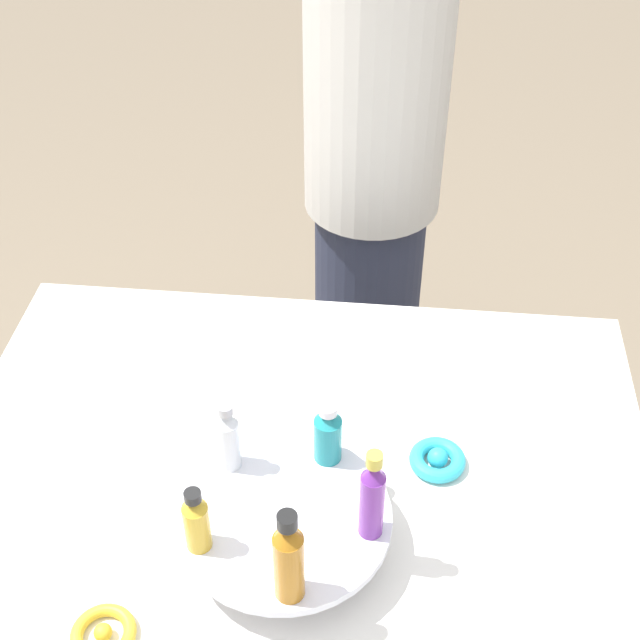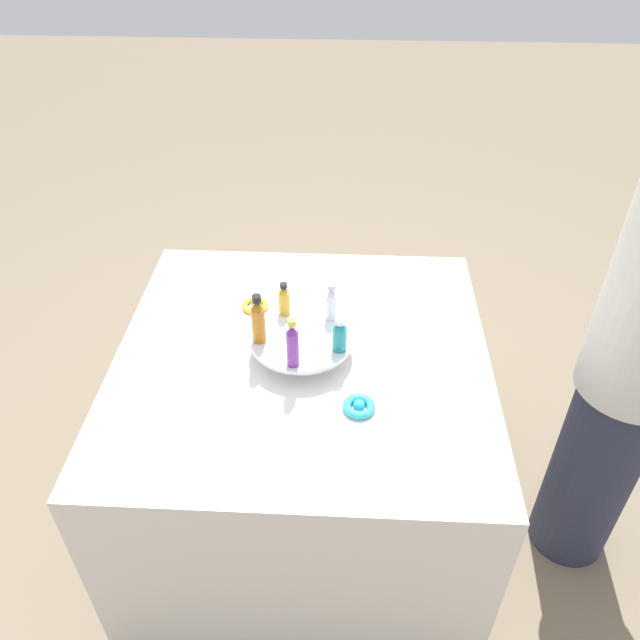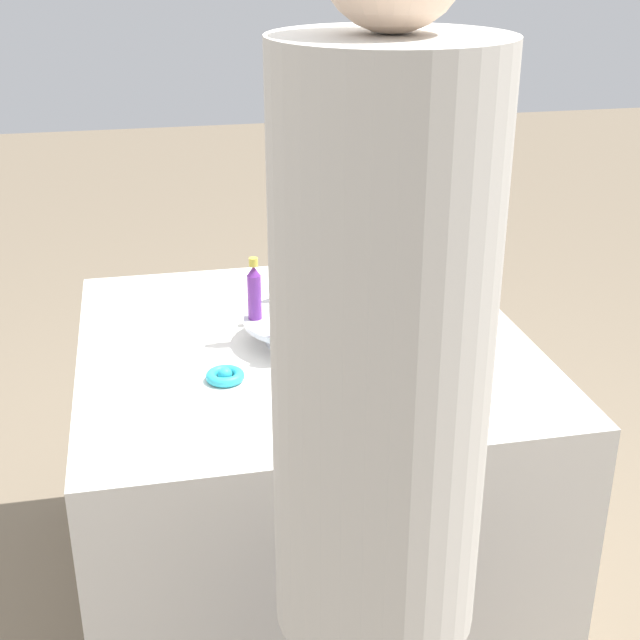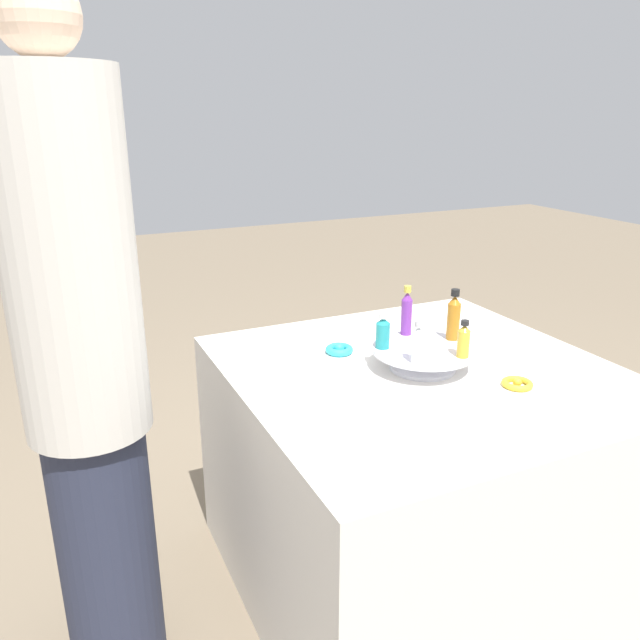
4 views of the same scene
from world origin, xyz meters
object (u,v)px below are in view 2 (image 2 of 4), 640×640
(bottle_purple, at_px, (293,344))
(ribbon_bow_gold, at_px, (255,305))
(bottle_clear, at_px, (332,303))
(bottle_amber, at_px, (258,320))
(bottle_gold, at_px, (284,300))
(ribbon_bow_teal, at_px, (359,406))
(display_stand, at_px, (302,342))
(bottle_teal, at_px, (340,336))

(bottle_purple, distance_m, ribbon_bow_gold, 0.36)
(bottle_clear, bearing_deg, ribbon_bow_gold, 153.09)
(bottle_amber, height_order, bottle_clear, bottle_amber)
(bottle_gold, relative_size, ribbon_bow_teal, 1.24)
(display_stand, relative_size, bottle_clear, 2.48)
(display_stand, xyz_separation_m, bottle_amber, (-0.11, -0.02, 0.09))
(display_stand, height_order, ribbon_bow_teal, display_stand)
(bottle_clear, bearing_deg, display_stand, -132.75)
(display_stand, distance_m, ribbon_bow_teal, 0.26)
(bottle_gold, height_order, bottle_teal, bottle_gold)
(ribbon_bow_gold, bearing_deg, bottle_amber, -78.46)
(bottle_teal, bearing_deg, bottle_gold, 137.25)
(ribbon_bow_gold, bearing_deg, bottle_clear, -26.91)
(bottle_amber, relative_size, ribbon_bow_teal, 1.80)
(bottle_amber, xyz_separation_m, ribbon_bow_teal, (0.27, -0.18, -0.12))
(bottle_teal, bearing_deg, display_stand, 155.25)
(bottle_amber, bearing_deg, bottle_clear, 29.25)
(bottle_gold, xyz_separation_m, ribbon_bow_teal, (0.21, -0.30, -0.10))
(display_stand, distance_m, bottle_clear, 0.13)
(display_stand, relative_size, ribbon_bow_teal, 3.44)
(bottle_teal, bearing_deg, ribbon_bow_teal, -70.73)
(bottle_gold, distance_m, bottle_amber, 0.13)
(ribbon_bow_teal, bearing_deg, bottle_purple, 152.30)
(ribbon_bow_teal, bearing_deg, display_stand, 127.85)
(bottle_clear, bearing_deg, ribbon_bow_teal, -74.33)
(ribbon_bow_gold, bearing_deg, bottle_teal, -43.82)
(bottle_clear, distance_m, ribbon_bow_teal, 0.31)
(bottle_amber, relative_size, ribbon_bow_gold, 1.83)
(ribbon_bow_gold, relative_size, ribbon_bow_teal, 0.98)
(ribbon_bow_gold, distance_m, ribbon_bow_teal, 0.51)
(bottle_amber, relative_size, bottle_clear, 1.30)
(bottle_gold, bearing_deg, display_stand, -60.75)
(bottle_amber, distance_m, bottle_clear, 0.22)
(bottle_purple, distance_m, bottle_clear, 0.22)
(bottle_amber, bearing_deg, ribbon_bow_gold, 101.54)
(display_stand, relative_size, bottle_gold, 2.77)
(bottle_gold, height_order, bottle_clear, bottle_clear)
(display_stand, bearing_deg, bottle_purple, -96.75)
(bottle_amber, height_order, bottle_purple, bottle_amber)
(bottle_teal, distance_m, bottle_clear, 0.13)
(display_stand, height_order, ribbon_bow_gold, display_stand)
(bottle_amber, height_order, bottle_teal, bottle_amber)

